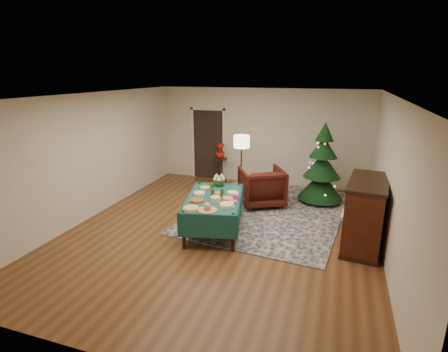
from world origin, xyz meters
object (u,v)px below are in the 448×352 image
(gift_box, at_px, (236,196))
(side_table, at_px, (220,170))
(floor_lamp, at_px, (242,145))
(buffet_table, at_px, (214,204))
(piano, at_px, (365,214))
(armchair, at_px, (262,185))
(christmas_tree, at_px, (322,167))
(potted_plant, at_px, (220,154))

(gift_box, bearing_deg, side_table, 114.01)
(floor_lamp, bearing_deg, side_table, 128.91)
(floor_lamp, distance_m, side_table, 1.85)
(buffet_table, height_order, side_table, buffet_table)
(side_table, bearing_deg, gift_box, -65.99)
(gift_box, relative_size, floor_lamp, 0.07)
(side_table, distance_m, piano, 4.79)
(buffet_table, relative_size, armchair, 2.02)
(buffet_table, xyz_separation_m, christmas_tree, (1.93, 2.37, 0.32))
(gift_box, bearing_deg, floor_lamp, 102.58)
(side_table, bearing_deg, floor_lamp, -51.09)
(armchair, relative_size, side_table, 1.42)
(gift_box, relative_size, piano, 0.07)
(armchair, bearing_deg, gift_box, 56.45)
(buffet_table, height_order, christmas_tree, christmas_tree)
(buffet_table, relative_size, potted_plant, 4.50)
(gift_box, bearing_deg, potted_plant, 114.01)
(buffet_table, distance_m, piano, 2.84)
(buffet_table, distance_m, side_table, 3.31)
(potted_plant, bearing_deg, christmas_tree, -15.33)
(gift_box, height_order, floor_lamp, floor_lamp)
(armchair, distance_m, piano, 2.68)
(piano, bearing_deg, floor_lamp, 148.68)
(floor_lamp, xyz_separation_m, side_table, (-0.96, 1.19, -1.04))
(side_table, xyz_separation_m, christmas_tree, (2.89, -0.79, 0.55))
(armchair, height_order, potted_plant, armchair)
(christmas_tree, distance_m, piano, 2.32)
(buffet_table, relative_size, side_table, 2.86)
(christmas_tree, bearing_deg, piano, -67.02)
(gift_box, xyz_separation_m, christmas_tree, (1.50, 2.34, 0.13))
(gift_box, relative_size, christmas_tree, 0.06)
(floor_lamp, xyz_separation_m, potted_plant, (-0.96, 1.19, -0.54))
(gift_box, height_order, christmas_tree, christmas_tree)
(gift_box, bearing_deg, armchair, 84.74)
(side_table, bearing_deg, christmas_tree, -15.33)
(floor_lamp, bearing_deg, piano, -31.32)
(buffet_table, height_order, floor_lamp, floor_lamp)
(gift_box, height_order, side_table, gift_box)
(armchair, relative_size, potted_plant, 2.23)
(potted_plant, relative_size, christmas_tree, 0.23)
(armchair, bearing_deg, potted_plant, -71.44)
(buffet_table, bearing_deg, floor_lamp, 89.92)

